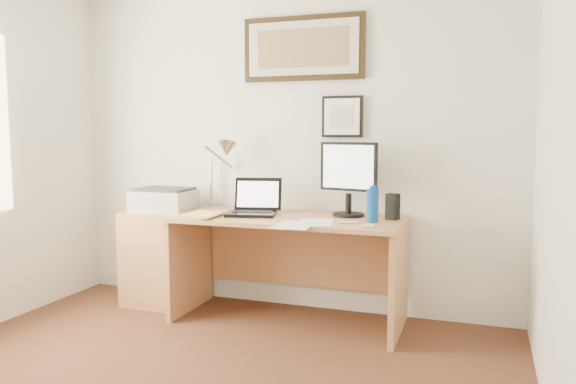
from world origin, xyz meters
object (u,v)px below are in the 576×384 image
at_px(side_cabinet, 160,258).
at_px(book, 189,214).
at_px(lcd_monitor, 348,175).
at_px(printer, 164,200).
at_px(water_bottle, 373,205).
at_px(desk, 291,248).
at_px(laptop, 254,207).

height_order(side_cabinet, book, book).
distance_m(lcd_monitor, printer, 1.45).
height_order(side_cabinet, water_bottle, water_bottle).
bearing_deg(side_cabinet, desk, 1.89).
distance_m(laptop, lcd_monitor, 0.71).
height_order(book, desk, book).
relative_size(water_bottle, lcd_monitor, 0.43).
xyz_separation_m(water_bottle, printer, (-1.64, 0.12, -0.04)).
height_order(water_bottle, book, water_bottle).
relative_size(side_cabinet, printer, 1.66).
relative_size(book, laptop, 0.79).
bearing_deg(desk, printer, 179.91).
relative_size(side_cabinet, laptop, 1.89).
relative_size(water_bottle, desk, 0.14).
relative_size(side_cabinet, lcd_monitor, 1.40).
distance_m(water_bottle, desk, 0.71).
xyz_separation_m(side_cabinet, lcd_monitor, (1.46, 0.11, 0.68)).
distance_m(desk, printer, 1.08).
distance_m(laptop, printer, 0.78).
xyz_separation_m(book, printer, (-0.37, 0.28, 0.06)).
bearing_deg(desk, water_bottle, -11.11).
bearing_deg(lcd_monitor, water_bottle, -43.03).
xyz_separation_m(lcd_monitor, printer, (-1.43, -0.08, -0.22)).
bearing_deg(book, lcd_monitor, 18.55).
bearing_deg(side_cabinet, book, -31.34).
bearing_deg(printer, laptop, -5.29).
height_order(desk, printer, printer).
height_order(side_cabinet, desk, desk).
height_order(side_cabinet, printer, printer).
xyz_separation_m(water_bottle, lcd_monitor, (-0.21, 0.20, 0.18)).
bearing_deg(book, printer, 142.85).
bearing_deg(water_bottle, side_cabinet, 177.15).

